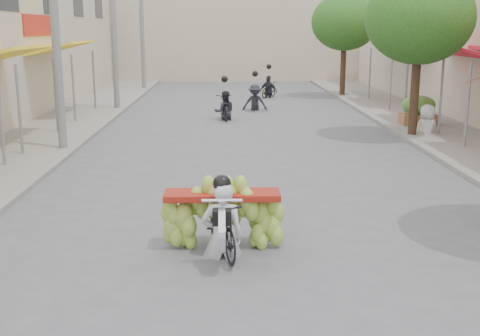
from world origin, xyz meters
The scene contains 14 objects.
sidewalk_left centered at (-7.00, 15.00, 0.06)m, with size 4.00×60.00×0.12m, color gray.
sidewalk_right centered at (7.00, 15.00, 0.06)m, with size 4.00×60.00×0.12m, color gray.
far_building centered at (0.00, 38.00, 3.50)m, with size 20.00×6.00×7.00m, color #C1B099.
utility_pole_mid centered at (-5.40, 12.00, 4.03)m, with size 0.60×0.24×8.00m.
utility_pole_far centered at (-5.40, 21.00, 4.03)m, with size 0.60×0.24×8.00m.
utility_pole_back centered at (-5.40, 30.00, 4.03)m, with size 0.60×0.24×8.00m.
street_tree_mid centered at (5.40, 14.00, 3.78)m, with size 3.40×3.40×5.25m.
street_tree_far centered at (5.40, 26.00, 3.78)m, with size 3.40×3.40×5.25m.
produce_crate_far centered at (6.20, 16.00, 0.71)m, with size 1.20×0.88×1.16m.
banana_motorbike centered at (-0.76, 3.87, 0.74)m, with size 2.20×1.80×2.24m.
pedestrian centered at (6.02, 14.41, 1.04)m, with size 1.00×0.72×1.83m.
bg_motorbike_a centered at (-0.72, 18.10, 0.74)m, with size 0.83×1.69×1.95m.
bg_motorbike_b centered at (0.60, 20.81, 0.87)m, with size 1.10×1.59×1.95m.
bg_motorbike_c centered at (1.55, 25.73, 0.84)m, with size 1.16×1.51×1.95m.
Camera 1 is at (-0.71, -5.21, 3.50)m, focal length 45.00 mm.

